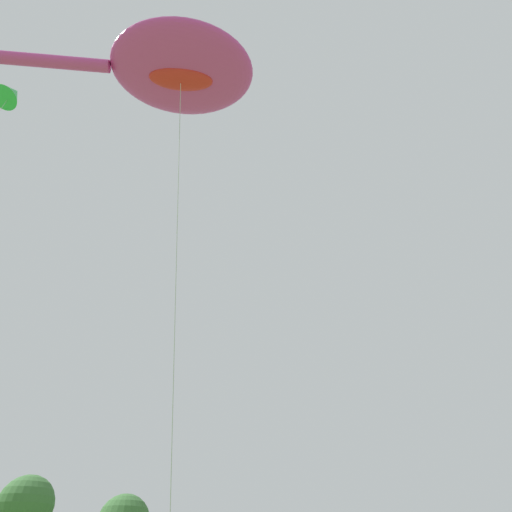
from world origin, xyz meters
name	(u,v)px	position (x,y,z in m)	size (l,w,h in m)	color
big_show_kite	(177,70)	(-2.03, 11.22, 19.24)	(11.17, 8.98, 20.02)	#CC3899
small_kite_triangle_green	(11,95)	(-6.91, 17.81, 19.97)	(2.17, 4.82, 20.73)	green
tree_oak_right	(25,505)	(12.50, 64.03, 8.10)	(6.46, 6.46, 11.39)	#513823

